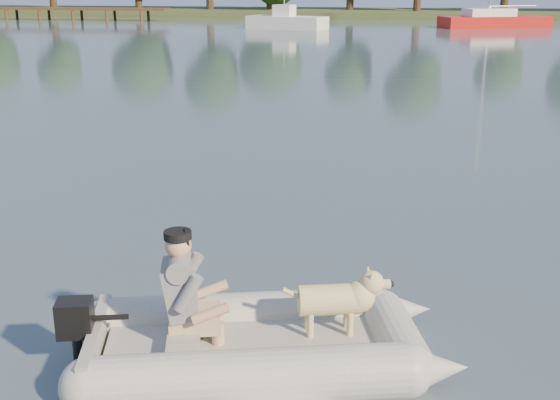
% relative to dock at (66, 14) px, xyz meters
% --- Properties ---
extents(water, '(160.00, 160.00, 0.00)m').
position_rel_dock_xyz_m(water, '(26.00, -52.00, -0.52)').
color(water, '#4F616B').
rests_on(water, ground).
extents(shore_bank, '(160.00, 12.00, 0.70)m').
position_rel_dock_xyz_m(shore_bank, '(26.00, 10.00, -0.27)').
color(shore_bank, '#47512D').
rests_on(shore_bank, water).
extents(dock, '(18.00, 2.00, 1.04)m').
position_rel_dock_xyz_m(dock, '(0.00, 0.00, 0.00)').
color(dock, '#4C331E').
rests_on(dock, water).
extents(dinghy, '(5.48, 4.57, 1.38)m').
position_rel_dock_xyz_m(dinghy, '(26.48, -52.56, 0.07)').
color(dinghy, gray).
rests_on(dinghy, water).
extents(man, '(0.85, 0.78, 1.08)m').
position_rel_dock_xyz_m(man, '(25.79, -52.68, 0.26)').
color(man, slate).
rests_on(man, dinghy).
extents(dog, '(0.98, 0.55, 0.62)m').
position_rel_dock_xyz_m(dog, '(27.10, -52.35, -0.00)').
color(dog, tan).
rests_on(dog, dinghy).
extents(outboard_motor, '(0.47, 0.38, 0.79)m').
position_rel_dock_xyz_m(outboard_motor, '(24.87, -52.96, -0.21)').
color(outboard_motor, black).
rests_on(outboard_motor, dinghy).
extents(motorboat, '(6.16, 3.92, 2.44)m').
position_rel_dock_xyz_m(motorboat, '(20.25, -8.11, 0.59)').
color(motorboat, white).
rests_on(motorboat, water).
extents(sailboat, '(8.28, 5.03, 10.93)m').
position_rel_dock_xyz_m(sailboat, '(34.85, -4.00, -0.04)').
color(sailboat, '#AC1713').
rests_on(sailboat, water).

